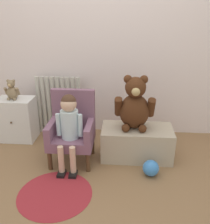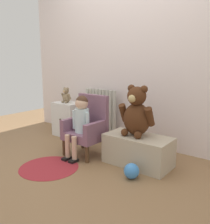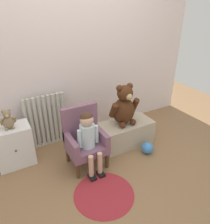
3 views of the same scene
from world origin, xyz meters
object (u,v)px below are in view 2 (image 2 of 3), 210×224
at_px(small_teddy_bear, 66,96).
at_px(toy_ball, 132,171).
at_px(small_dresser, 68,119).
at_px(floor_rug, 49,167).
at_px(child_figure, 80,118).
at_px(child_armchair, 87,127).
at_px(large_teddy_bear, 137,114).
at_px(radiator, 100,114).
at_px(low_bench, 138,150).

relative_size(small_teddy_bear, toy_ball, 1.51).
height_order(small_dresser, floor_rug, small_dresser).
xyz_separation_m(child_figure, toy_ball, (0.78, -0.12, -0.40)).
height_order(child_armchair, small_teddy_bear, small_teddy_bear).
bearing_deg(floor_rug, large_teddy_bear, 45.44).
xyz_separation_m(child_armchair, large_teddy_bear, (0.62, 0.11, 0.23)).
relative_size(radiator, child_armchair, 1.00).
distance_m(low_bench, floor_rug, 0.98).
height_order(floor_rug, toy_ball, toy_ball).
bearing_deg(child_armchair, low_bench, 8.30).
relative_size(low_bench, large_teddy_bear, 1.32).
bearing_deg(child_armchair, floor_rug, -94.79).
bearing_deg(small_teddy_bear, low_bench, -11.07).
height_order(radiator, toy_ball, radiator).
relative_size(radiator, child_figure, 0.98).
xyz_separation_m(child_figure, small_teddy_bear, (-0.74, 0.48, 0.13)).
bearing_deg(large_teddy_bear, radiator, 151.24).
xyz_separation_m(radiator, low_bench, (0.94, -0.51, -0.19)).
relative_size(child_figure, floor_rug, 1.16).
relative_size(low_bench, small_teddy_bear, 3.14).
bearing_deg(toy_ball, low_bench, 110.87).
distance_m(low_bench, toy_ball, 0.36).
bearing_deg(floor_rug, small_teddy_bear, 126.78).
bearing_deg(radiator, small_dresser, -153.95).
bearing_deg(small_teddy_bear, toy_ball, -21.46).
relative_size(low_bench, toy_ball, 4.75).
relative_size(small_dresser, floor_rug, 0.81).
height_order(small_teddy_bear, floor_rug, small_teddy_bear).
bearing_deg(large_teddy_bear, child_figure, -160.06).
bearing_deg(floor_rug, low_bench, 43.27).
bearing_deg(radiator, large_teddy_bear, -28.76).
distance_m(low_bench, small_teddy_bear, 1.49).
relative_size(child_armchair, large_teddy_bear, 1.31).
bearing_deg(child_armchair, child_figure, -90.00).
distance_m(large_teddy_bear, toy_ball, 0.62).
height_order(radiator, child_figure, child_figure).
xyz_separation_m(child_figure, low_bench, (0.65, 0.21, -0.31)).
relative_size(radiator, toy_ball, 4.71).
bearing_deg(radiator, low_bench, -28.43).
bearing_deg(radiator, small_teddy_bear, -152.83).
bearing_deg(low_bench, child_figure, -162.21).
distance_m(radiator, small_dresser, 0.52).
bearing_deg(small_dresser, child_armchair, -27.28).
xyz_separation_m(radiator, large_teddy_bear, (0.90, -0.50, 0.21)).
bearing_deg(child_figure, floor_rug, -95.99).
distance_m(child_figure, small_teddy_bear, 0.90).
height_order(small_dresser, large_teddy_bear, large_teddy_bear).
bearing_deg(low_bench, floor_rug, -136.73).
xyz_separation_m(radiator, toy_ball, (1.06, -0.83, -0.28)).
height_order(large_teddy_bear, small_teddy_bear, large_teddy_bear).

